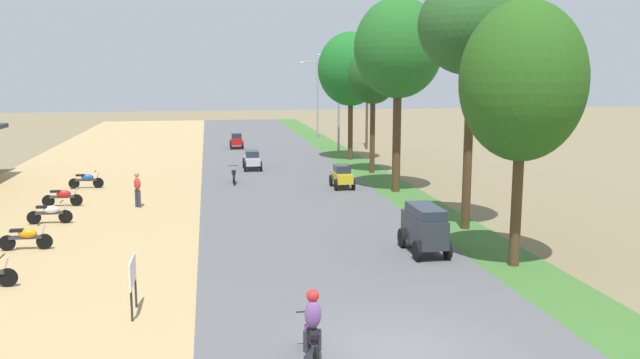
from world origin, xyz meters
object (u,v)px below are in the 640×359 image
(parked_motorbike_second, at_px, (26,236))
(motorbike_ahead_third, at_px, (234,174))
(car_hatchback_yellow, at_px, (342,176))
(pedestrian_on_shoulder, at_px, (137,188))
(median_tree_fourth, at_px, (373,76))
(parked_motorbike_third, at_px, (50,212))
(car_hatchback_red, at_px, (236,140))
(car_van_charcoal, at_px, (424,226))
(streetlamp_mid, at_px, (318,93))
(median_tree_fifth, at_px, (351,69))
(car_sedan_silver, at_px, (252,159))
(median_tree_third, at_px, (398,49))
(street_signboard, at_px, (133,275))
(utility_pole_near, at_px, (367,88))
(streetlamp_near, at_px, (339,95))
(median_tree_nearest, at_px, (523,82))
(median_tree_second, at_px, (472,27))
(parked_motorbike_fifth, at_px, (87,179))
(motorbike_ahead_second, at_px, (312,327))
(parked_motorbike_fourth, at_px, (63,196))

(parked_motorbike_second, height_order, motorbike_ahead_third, motorbike_ahead_third)
(parked_motorbike_second, height_order, car_hatchback_yellow, car_hatchback_yellow)
(pedestrian_on_shoulder, relative_size, median_tree_fourth, 0.21)
(parked_motorbike_third, relative_size, car_hatchback_red, 0.90)
(parked_motorbike_third, height_order, motorbike_ahead_third, motorbike_ahead_third)
(car_van_charcoal, bearing_deg, streetlamp_mid, 86.09)
(median_tree_fifth, bearing_deg, car_sedan_silver, -152.45)
(median_tree_third, bearing_deg, street_signboard, -126.18)
(median_tree_fifth, relative_size, utility_pole_near, 0.94)
(car_van_charcoal, bearing_deg, motorbike_ahead_third, 110.98)
(street_signboard, distance_m, streetlamp_near, 34.92)
(streetlamp_mid, bearing_deg, median_tree_nearest, -90.24)
(median_tree_nearest, bearing_deg, car_hatchback_red, 102.52)
(median_tree_second, xyz_separation_m, median_tree_fourth, (-0.19, 14.62, -1.99))
(street_signboard, height_order, median_tree_third, median_tree_third)
(parked_motorbike_fifth, bearing_deg, streetlamp_mid, 54.84)
(pedestrian_on_shoulder, relative_size, median_tree_third, 0.16)
(parked_motorbike_third, bearing_deg, median_tree_second, -12.23)
(parked_motorbike_fifth, bearing_deg, pedestrian_on_shoulder, -59.83)
(motorbike_ahead_second, bearing_deg, parked_motorbike_second, 128.76)
(car_hatchback_red, bearing_deg, car_sedan_silver, -87.63)
(median_tree_fifth, distance_m, car_hatchback_red, 12.26)
(median_tree_second, distance_m, median_tree_third, 8.37)
(parked_motorbike_fourth, xyz_separation_m, motorbike_ahead_second, (8.83, -18.24, 0.30))
(parked_motorbike_fourth, xyz_separation_m, median_tree_third, (16.29, 1.17, 6.81))
(median_tree_fourth, relative_size, car_hatchback_red, 3.83)
(parked_motorbike_third, height_order, car_van_charcoal, car_van_charcoal)
(pedestrian_on_shoulder, distance_m, streetlamp_mid, 31.68)
(pedestrian_on_shoulder, xyz_separation_m, streetlamp_mid, (13.13, 28.65, 3.22))
(parked_motorbike_second, bearing_deg, car_hatchback_yellow, 37.28)
(median_tree_second, bearing_deg, median_tree_third, 93.31)
(utility_pole_near, height_order, car_sedan_silver, utility_pole_near)
(median_tree_third, bearing_deg, car_van_charcoal, -101.35)
(streetlamp_mid, bearing_deg, street_signboard, -105.58)
(street_signboard, bearing_deg, median_tree_fourth, 61.77)
(street_signboard, distance_m, pedestrian_on_shoulder, 13.98)
(parked_motorbike_third, bearing_deg, motorbike_ahead_second, -59.63)
(street_signboard, height_order, car_sedan_silver, street_signboard)
(median_tree_nearest, relative_size, motorbike_ahead_third, 4.68)
(car_hatchback_red, bearing_deg, median_tree_second, -74.68)
(car_van_charcoal, distance_m, car_sedan_silver, 20.86)
(street_signboard, xyz_separation_m, streetlamp_near, (11.87, 32.68, 3.32))
(motorbike_ahead_third, bearing_deg, parked_motorbike_second, -121.53)
(median_tree_second, bearing_deg, pedestrian_on_shoulder, 154.28)
(median_tree_fourth, distance_m, motorbike_ahead_second, 27.33)
(median_tree_second, relative_size, utility_pole_near, 1.05)
(parked_motorbike_second, distance_m, parked_motorbike_fifth, 12.40)
(parked_motorbike_fifth, height_order, median_tree_fifth, median_tree_fifth)
(parked_motorbike_fourth, bearing_deg, streetlamp_near, 47.39)
(parked_motorbike_fourth, distance_m, street_signboard, 15.41)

